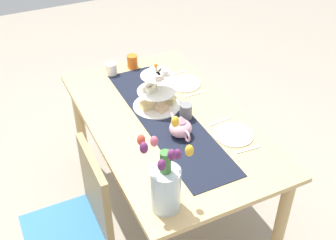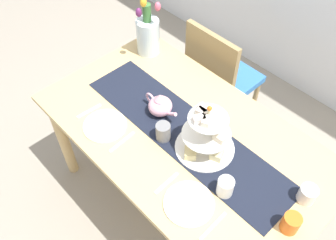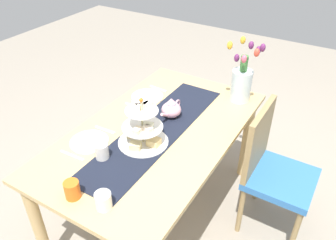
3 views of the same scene
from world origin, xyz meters
name	(u,v)px [view 3 (image 3 of 3)]	position (x,y,z in m)	size (l,w,h in m)	color
ground_plane	(158,211)	(0.00, 0.00, 0.00)	(8.00, 8.00, 0.00)	gray
dining_table	(157,144)	(0.00, 0.00, 0.64)	(1.57, 0.90, 0.75)	tan
chair_left	(272,167)	(-0.32, 0.68, 0.50)	(0.42, 0.42, 0.91)	#9C8254
table_runner	(156,130)	(0.00, 0.00, 0.75)	(1.26, 0.31, 0.00)	black
tiered_cake_stand	(143,130)	(0.15, 0.00, 0.84)	(0.30, 0.30, 0.30)	beige
teapot	(171,109)	(-0.18, 0.00, 0.81)	(0.24, 0.13, 0.14)	#E5A8BC
tulip_vase	(242,81)	(-0.63, 0.31, 0.90)	(0.21, 0.23, 0.45)	silver
cream_jug	(103,201)	(0.65, 0.12, 0.79)	(0.08, 0.08, 0.09)	white
dinner_plate_left	(147,97)	(-0.31, -0.28, 0.75)	(0.23, 0.23, 0.01)	white
fork_left	(158,89)	(-0.46, -0.28, 0.75)	(0.02, 0.15, 0.01)	silver
knife_left	(136,106)	(-0.17, -0.28, 0.75)	(0.01, 0.17, 0.01)	silver
dinner_plate_right	(89,142)	(0.31, -0.28, 0.75)	(0.23, 0.23, 0.01)	white
fork_right	(105,130)	(0.16, -0.28, 0.75)	(0.02, 0.15, 0.01)	silver
knife_right	(72,155)	(0.45, -0.28, 0.75)	(0.01, 0.17, 0.01)	silver
mug_grey	(146,115)	(-0.04, -0.11, 0.80)	(0.08, 0.08, 0.10)	slate
mug_white_text	(102,151)	(0.38, -0.12, 0.79)	(0.08, 0.08, 0.10)	white
mug_orange	(72,190)	(0.68, -0.05, 0.79)	(0.08, 0.08, 0.10)	orange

